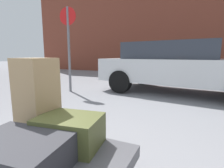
# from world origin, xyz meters

# --- Properties ---
(luggage_cart) EXTENTS (1.20, 0.89, 0.34)m
(luggage_cart) POSITION_xyz_m (0.00, 0.00, 0.27)
(luggage_cart) COLOR #4C4C51
(luggage_cart) RESTS_ON ground_plane
(suitcase_olive_front_left) EXTENTS (0.54, 0.43, 0.24)m
(suitcase_olive_front_left) POSITION_xyz_m (0.09, 0.21, 0.46)
(suitcase_olive_front_left) COLOR #4C5128
(suitcase_olive_front_left) RESTS_ON luggage_cart
(suitcase_tan_center) EXTENTS (0.34, 0.30, 0.70)m
(suitcase_tan_center) POSITION_xyz_m (-0.31, 0.26, 0.69)
(suitcase_tan_center) COLOR #9E7F56
(suitcase_tan_center) RESTS_ON luggage_cart
(suitcase_charcoal_rear_right) EXTENTS (0.64, 0.51, 0.21)m
(suitcase_charcoal_rear_right) POSITION_xyz_m (0.01, -0.18, 0.45)
(suitcase_charcoal_rear_right) COLOR #2D2D33
(suitcase_charcoal_rear_right) RESTS_ON luggage_cart
(parked_car) EXTENTS (4.48, 2.31, 1.42)m
(parked_car) POSITION_xyz_m (0.53, 4.42, 0.76)
(parked_car) COLOR silver
(parked_car) RESTS_ON ground_plane
(no_parking_sign) EXTENTS (0.50, 0.08, 2.39)m
(no_parking_sign) POSITION_xyz_m (-2.34, 3.29, 1.48)
(no_parking_sign) COLOR slate
(no_parking_sign) RESTS_ON ground_plane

